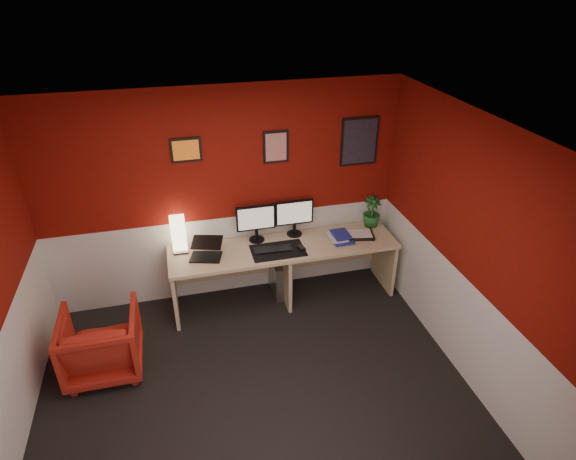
% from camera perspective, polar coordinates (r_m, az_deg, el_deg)
% --- Properties ---
extents(ground, '(4.00, 3.50, 0.01)m').
position_cam_1_polar(ground, '(4.78, -3.60, -19.04)').
color(ground, black).
rests_on(ground, ground).
extents(ceiling, '(4.00, 3.50, 0.01)m').
position_cam_1_polar(ceiling, '(3.36, -4.94, 10.63)').
color(ceiling, white).
rests_on(ceiling, ground).
extents(wall_back, '(4.00, 0.01, 2.50)m').
position_cam_1_polar(wall_back, '(5.44, -7.59, 3.80)').
color(wall_back, maroon).
rests_on(wall_back, ground).
extents(wall_right, '(0.01, 3.50, 2.50)m').
position_cam_1_polar(wall_right, '(4.64, 20.91, -2.82)').
color(wall_right, maroon).
rests_on(wall_right, ground).
extents(wainscot_back, '(4.00, 0.01, 1.00)m').
position_cam_1_polar(wainscot_back, '(5.79, -7.10, -2.93)').
color(wainscot_back, silver).
rests_on(wainscot_back, ground).
extents(wainscot_left, '(0.01, 3.50, 1.00)m').
position_cam_1_polar(wainscot_left, '(4.64, -30.02, -17.13)').
color(wainscot_left, silver).
rests_on(wainscot_left, ground).
extents(wainscot_right, '(0.01, 3.50, 1.00)m').
position_cam_1_polar(wainscot_right, '(5.05, 19.35, -10.06)').
color(wainscot_right, silver).
rests_on(wainscot_right, ground).
extents(desk, '(2.60, 0.65, 0.73)m').
position_cam_1_polar(desk, '(5.67, -0.45, -5.07)').
color(desk, tan).
rests_on(desk, ground).
extents(shoji_lamp, '(0.16, 0.16, 0.40)m').
position_cam_1_polar(shoji_lamp, '(5.41, -12.81, -0.65)').
color(shoji_lamp, '#FFE5B2').
rests_on(shoji_lamp, desk).
extents(laptop, '(0.38, 0.31, 0.22)m').
position_cam_1_polar(laptop, '(5.28, -9.78, -2.25)').
color(laptop, black).
rests_on(laptop, desk).
extents(monitor_left, '(0.45, 0.06, 0.58)m').
position_cam_1_polar(monitor_left, '(5.46, -3.81, 1.42)').
color(monitor_left, black).
rests_on(monitor_left, desk).
extents(monitor_right, '(0.45, 0.06, 0.58)m').
position_cam_1_polar(monitor_right, '(5.57, 0.78, 2.08)').
color(monitor_right, black).
rests_on(monitor_right, desk).
extents(desk_mat, '(0.60, 0.38, 0.01)m').
position_cam_1_polar(desk_mat, '(5.39, -1.20, -2.44)').
color(desk_mat, black).
rests_on(desk_mat, desk).
extents(keyboard, '(0.43, 0.16, 0.02)m').
position_cam_1_polar(keyboard, '(5.39, -1.79, -2.28)').
color(keyboard, black).
rests_on(keyboard, desk_mat).
extents(mouse, '(0.08, 0.11, 0.03)m').
position_cam_1_polar(mouse, '(5.40, 1.58, -2.13)').
color(mouse, black).
rests_on(mouse, desk_mat).
extents(book_bottom, '(0.24, 0.32, 0.03)m').
position_cam_1_polar(book_bottom, '(5.59, 5.16, -1.15)').
color(book_bottom, navy).
rests_on(book_bottom, desk).
extents(book_middle, '(0.22, 0.29, 0.02)m').
position_cam_1_polar(book_middle, '(5.58, 4.88, -0.90)').
color(book_middle, silver).
rests_on(book_middle, book_bottom).
extents(book_top, '(0.20, 0.26, 0.02)m').
position_cam_1_polar(book_top, '(5.58, 5.34, -0.68)').
color(book_top, navy).
rests_on(book_top, book_middle).
extents(zen_tray, '(0.39, 0.31, 0.03)m').
position_cam_1_polar(zen_tray, '(5.73, 8.33, -0.57)').
color(zen_tray, black).
rests_on(zen_tray, desk).
extents(potted_plant, '(0.24, 0.24, 0.38)m').
position_cam_1_polar(potted_plant, '(5.89, 9.88, 2.13)').
color(potted_plant, '#19591E').
rests_on(potted_plant, desk).
extents(pc_tower, '(0.21, 0.45, 0.45)m').
position_cam_1_polar(pc_tower, '(5.86, -0.96, -5.46)').
color(pc_tower, '#99999E').
rests_on(pc_tower, ground).
extents(armchair, '(0.71, 0.73, 0.66)m').
position_cam_1_polar(armchair, '(5.12, -21.21, -12.30)').
color(armchair, '#B52417').
rests_on(armchair, ground).
extents(art_left, '(0.32, 0.02, 0.26)m').
position_cam_1_polar(art_left, '(5.17, -12.00, 9.27)').
color(art_left, orange).
rests_on(art_left, wall_back).
extents(art_center, '(0.28, 0.02, 0.36)m').
position_cam_1_polar(art_center, '(5.30, -1.45, 9.83)').
color(art_center, red).
rests_on(art_center, wall_back).
extents(art_right, '(0.44, 0.02, 0.56)m').
position_cam_1_polar(art_right, '(5.59, 8.45, 10.36)').
color(art_right, black).
rests_on(art_right, wall_back).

